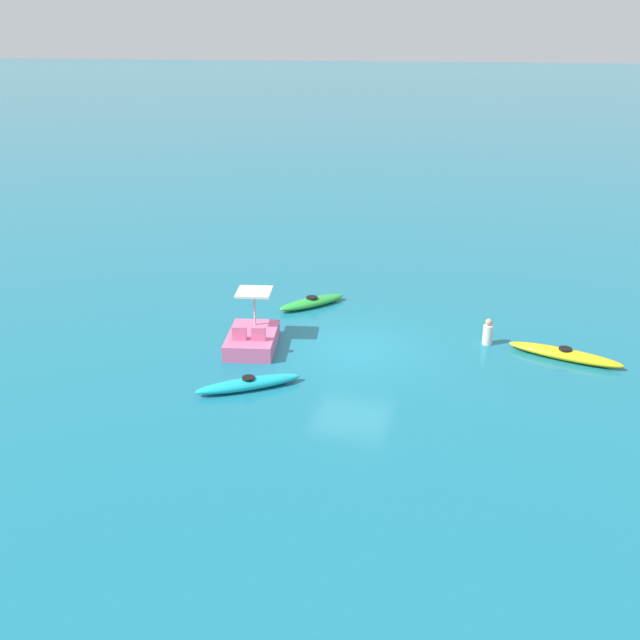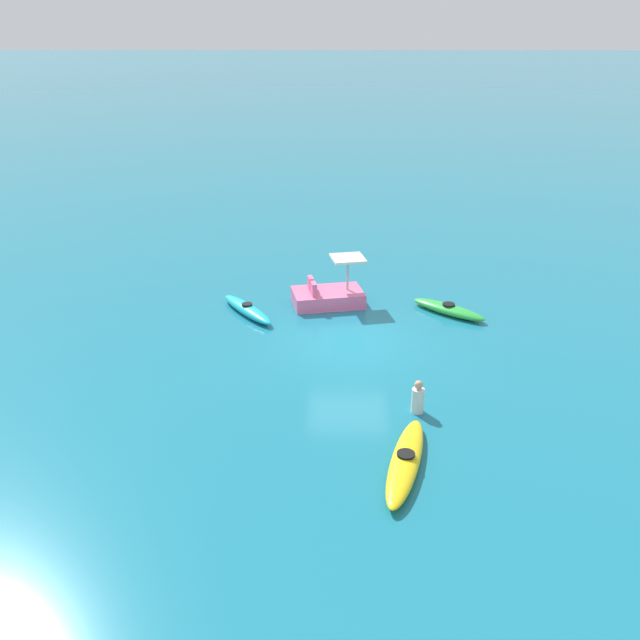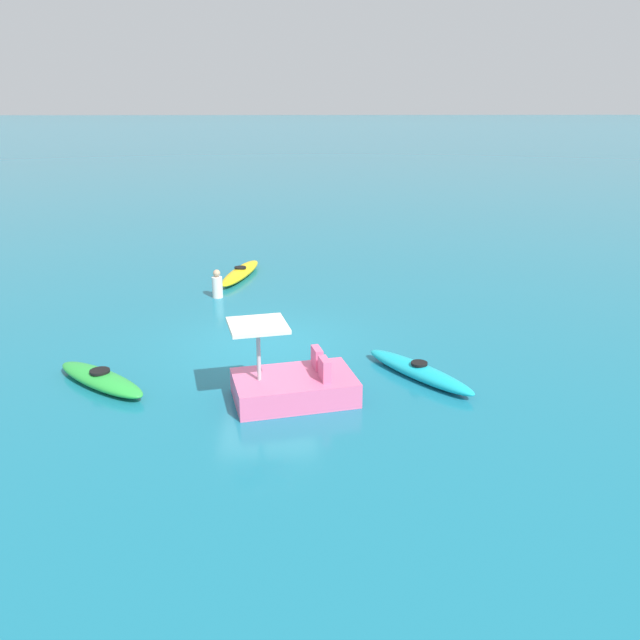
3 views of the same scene
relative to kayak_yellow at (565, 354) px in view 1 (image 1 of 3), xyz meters
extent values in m
plane|color=#19728C|center=(6.44, 1.15, -0.16)|extent=(600.00, 600.00, 0.00)
ellipsoid|color=yellow|center=(0.00, 0.00, 0.00)|extent=(3.50, 1.45, 0.32)
cylinder|color=black|center=(0.00, 0.00, 0.18)|extent=(0.49, 0.49, 0.05)
ellipsoid|color=green|center=(8.83, -2.25, 0.00)|extent=(2.29, 2.52, 0.32)
cylinder|color=black|center=(8.83, -2.25, 0.18)|extent=(0.59, 0.59, 0.05)
ellipsoid|color=#19B7C6|center=(8.67, 4.54, 0.00)|extent=(2.81, 2.23, 0.32)
cylinder|color=black|center=(8.67, 4.54, 0.18)|extent=(0.50, 0.50, 0.05)
cube|color=pink|center=(9.60, 1.84, 0.09)|extent=(1.97, 2.66, 0.50)
cube|color=pink|center=(9.78, 2.44, 0.56)|extent=(0.46, 0.25, 0.44)
cube|color=pink|center=(9.19, 2.31, 0.56)|extent=(0.46, 0.25, 0.44)
cylinder|color=#B2B2B7|center=(9.75, 1.15, 0.89)|extent=(0.08, 0.08, 1.10)
cube|color=silver|center=(9.75, 1.15, 1.48)|extent=(1.31, 1.31, 0.08)
cylinder|color=silver|center=(2.37, -0.51, 0.16)|extent=(0.33, 0.33, 0.65)
sphere|color=tan|center=(2.37, -0.51, 0.61)|extent=(0.22, 0.22, 0.22)
camera|label=1|loc=(1.89, 20.91, 9.04)|focal=39.20mm
camera|label=2|loc=(-12.56, 1.58, 8.74)|focal=38.30mm
camera|label=3|loc=(21.39, 1.90, 5.54)|focal=36.00mm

